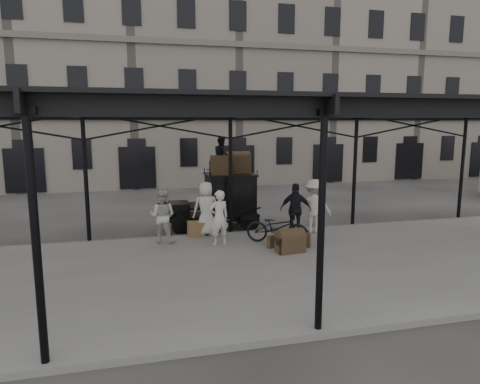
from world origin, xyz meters
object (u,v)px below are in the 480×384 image
object	(u,v)px
porter_left	(219,217)
taxi	(222,198)
porter_official	(296,209)
steamer_trunk_roof_near	(221,167)
bicycle	(277,227)
steamer_trunk_platform	(290,242)

from	to	relation	value
porter_left	taxi	bearing A→B (deg)	-114.95
taxi	porter_official	world-z (taller)	taxi
taxi	porter_left	size ratio (longest dim) A/B	1.99
porter_left	steamer_trunk_roof_near	xyz separation A→B (m)	(0.59, 2.47, 1.43)
bicycle	steamer_trunk_roof_near	xyz separation A→B (m)	(-1.33, 2.80, 1.79)
porter_official	bicycle	size ratio (longest dim) A/B	0.90
bicycle	steamer_trunk_roof_near	distance (m)	3.58
bicycle	porter_left	bearing A→B (deg)	109.95
porter_official	steamer_trunk_platform	xyz separation A→B (m)	(-0.90, -1.87, -0.63)
taxi	porter_left	xyz separation A→B (m)	(-0.67, -2.72, -0.14)
bicycle	steamer_trunk_roof_near	size ratio (longest dim) A/B	2.45
porter_left	bicycle	size ratio (longest dim) A/B	0.87
taxi	bicycle	distance (m)	3.33
porter_official	bicycle	distance (m)	1.33
porter_official	steamer_trunk_platform	size ratio (longest dim) A/B	2.22
bicycle	steamer_trunk_roof_near	world-z (taller)	steamer_trunk_roof_near
steamer_trunk_roof_near	steamer_trunk_platform	world-z (taller)	steamer_trunk_roof_near
taxi	bicycle	bearing A→B (deg)	-67.72
steamer_trunk_roof_near	porter_official	bearing A→B (deg)	-31.70
taxi	porter_left	world-z (taller)	taxi
porter_official	steamer_trunk_platform	world-z (taller)	porter_official
bicycle	steamer_trunk_platform	distance (m)	1.09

